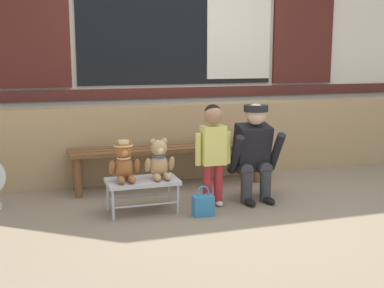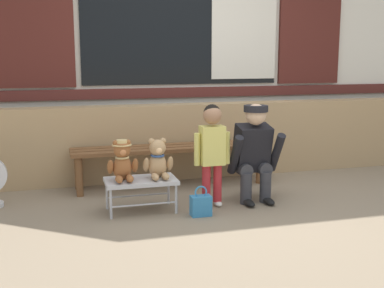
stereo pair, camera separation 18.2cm
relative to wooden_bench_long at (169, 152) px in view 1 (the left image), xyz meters
name	(u,v)px [view 1 (the left image)]	position (x,y,z in m)	size (l,w,h in m)	color
ground_plane	(236,212)	(0.34, -1.06, -0.37)	(60.00, 60.00, 0.00)	#84725B
brick_low_wall	(189,140)	(0.34, 0.37, 0.05)	(7.98, 0.25, 0.85)	tan
shop_facade	(176,13)	(0.34, 0.88, 1.52)	(8.15, 0.26, 3.79)	silver
wooden_bench_long	(169,152)	(0.00, 0.00, 0.00)	(2.10, 0.40, 0.44)	brown
small_display_bench	(142,183)	(-0.46, -0.78, -0.11)	(0.64, 0.36, 0.30)	#BCBCC1
teddy_bear_with_hat	(124,162)	(-0.62, -0.78, 0.10)	(0.28, 0.27, 0.36)	#93562D
teddy_bear_plain	(159,160)	(-0.30, -0.78, 0.09)	(0.28, 0.26, 0.36)	tan
child_standing	(213,144)	(0.20, -0.81, 0.22)	(0.35, 0.18, 0.96)	#B7282D
adult_crouching	(254,152)	(0.65, -0.74, 0.11)	(0.50, 0.49, 0.95)	#333338
handbag_on_ground	(203,205)	(0.02, -1.05, -0.28)	(0.18, 0.11, 0.27)	teal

